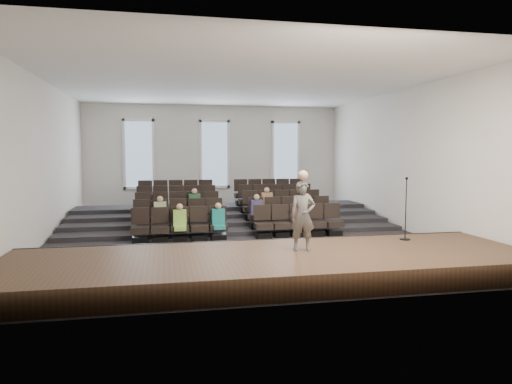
# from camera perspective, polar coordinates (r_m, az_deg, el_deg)

# --- Properties ---
(ground) EXTENTS (14.00, 14.00, 0.00)m
(ground) POSITION_cam_1_polar(r_m,az_deg,el_deg) (15.22, -2.25, -5.51)
(ground) COLOR black
(ground) RESTS_ON ground
(ceiling) EXTENTS (12.00, 14.00, 0.02)m
(ceiling) POSITION_cam_1_polar(r_m,az_deg,el_deg) (15.14, -2.31, 13.47)
(ceiling) COLOR white
(ceiling) RESTS_ON ground
(wall_back) EXTENTS (12.00, 0.04, 5.00)m
(wall_back) POSITION_cam_1_polar(r_m,az_deg,el_deg) (21.93, -5.22, 4.22)
(wall_back) COLOR silver
(wall_back) RESTS_ON ground
(wall_front) EXTENTS (12.00, 0.04, 5.00)m
(wall_front) POSITION_cam_1_polar(r_m,az_deg,el_deg) (8.13, 5.66, 3.12)
(wall_front) COLOR silver
(wall_front) RESTS_ON ground
(wall_left) EXTENTS (0.04, 14.00, 5.00)m
(wall_left) POSITION_cam_1_polar(r_m,az_deg,el_deg) (15.22, -25.30, 3.49)
(wall_left) COLOR silver
(wall_left) RESTS_ON ground
(wall_right) EXTENTS (0.04, 14.00, 5.00)m
(wall_right) POSITION_cam_1_polar(r_m,az_deg,el_deg) (17.01, 18.22, 3.81)
(wall_right) COLOR silver
(wall_right) RESTS_ON ground
(stage) EXTENTS (11.80, 3.60, 0.50)m
(stage) POSITION_cam_1_polar(r_m,az_deg,el_deg) (10.28, 2.36, -9.17)
(stage) COLOR #442E1D
(stage) RESTS_ON ground
(stage_lip) EXTENTS (11.80, 0.06, 0.52)m
(stage_lip) POSITION_cam_1_polar(r_m,az_deg,el_deg) (11.96, 0.32, -7.16)
(stage_lip) COLOR black
(stage_lip) RESTS_ON ground
(risers) EXTENTS (11.80, 4.80, 0.60)m
(risers) POSITION_cam_1_polar(r_m,az_deg,el_deg) (18.29, -3.84, -3.15)
(risers) COLOR black
(risers) RESTS_ON ground
(seating_rows) EXTENTS (6.80, 4.70, 1.67)m
(seating_rows) POSITION_cam_1_polar(r_m,az_deg,el_deg) (16.63, -3.11, -2.26)
(seating_rows) COLOR black
(seating_rows) RESTS_ON ground
(windows) EXTENTS (8.44, 0.10, 3.24)m
(windows) POSITION_cam_1_polar(r_m,az_deg,el_deg) (21.87, -5.20, 4.74)
(windows) COLOR white
(windows) RESTS_ON wall_back
(audience) EXTENTS (5.45, 2.64, 1.10)m
(audience) POSITION_cam_1_polar(r_m,az_deg,el_deg) (15.41, -2.45, -2.34)
(audience) COLOR #8FCA51
(audience) RESTS_ON seating_rows
(speaker) EXTENTS (0.63, 0.45, 1.60)m
(speaker) POSITION_cam_1_polar(r_m,az_deg,el_deg) (10.59, 5.86, -2.99)
(speaker) COLOR #545250
(speaker) RESTS_ON stage
(mic_stand) EXTENTS (0.27, 0.27, 1.63)m
(mic_stand) POSITION_cam_1_polar(r_m,az_deg,el_deg) (12.47, 18.18, -3.48)
(mic_stand) COLOR black
(mic_stand) RESTS_ON stage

